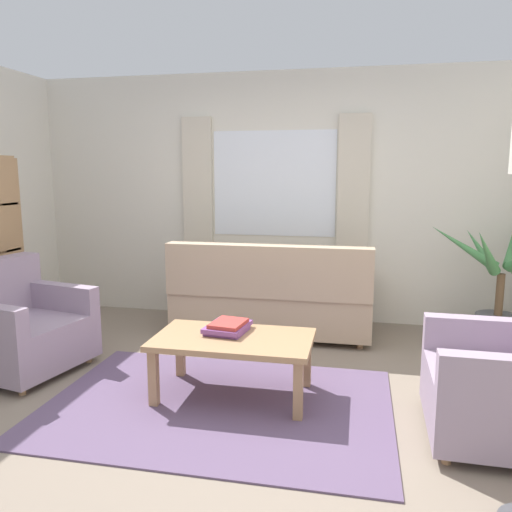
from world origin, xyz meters
TOP-DOWN VIEW (x-y plane):
  - ground_plane at (0.00, 0.00)m, footprint 6.24×6.24m
  - wall_back at (0.00, 2.26)m, footprint 5.32×0.12m
  - window_with_curtains at (0.00, 2.18)m, footprint 1.98×0.07m
  - area_rug at (0.00, 0.00)m, footprint 2.32×1.63m
  - couch at (0.09, 1.60)m, footprint 1.90×0.82m
  - armchair_left at (-1.73, 0.30)m, footprint 0.97×0.99m
  - armchair_right at (1.81, -0.08)m, footprint 0.84×0.86m
  - coffee_table at (0.07, 0.17)m, footprint 1.10×0.64m
  - book_stack_on_table at (0.00, 0.26)m, footprint 0.31×0.37m
  - potted_plant at (2.16, 1.68)m, footprint 1.26×1.18m

SIDE VIEW (x-z plane):
  - ground_plane at x=0.00m, z-range 0.00..0.00m
  - area_rug at x=0.00m, z-range 0.00..0.01m
  - armchair_left at x=-1.73m, z-range -0.09..0.79m
  - armchair_right at x=1.81m, z-range -0.09..0.79m
  - couch at x=0.09m, z-range -0.09..0.83m
  - coffee_table at x=0.07m, z-range 0.16..0.60m
  - book_stack_on_table at x=0.00m, z-range 0.44..0.52m
  - potted_plant at x=2.16m, z-range -0.08..1.07m
  - wall_back at x=0.00m, z-range 0.00..2.60m
  - window_with_curtains at x=0.00m, z-range 0.75..2.15m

